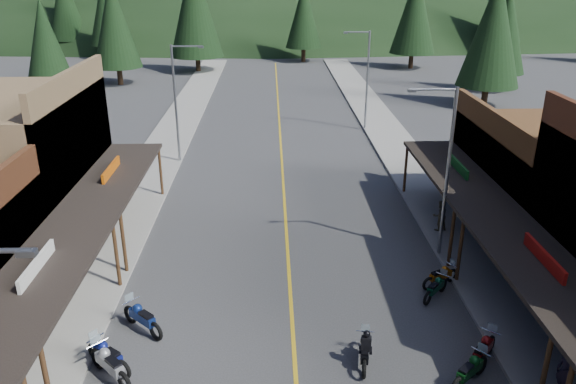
{
  "coord_description": "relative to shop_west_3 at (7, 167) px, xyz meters",
  "views": [
    {
      "loc": [
        -0.72,
        -15.19,
        12.7
      ],
      "look_at": [
        0.02,
        8.82,
        3.0
      ],
      "focal_mm": 35.0,
      "sensor_mm": 36.0,
      "label": 1
    }
  ],
  "objects": [
    {
      "name": "ground",
      "position": [
        13.78,
        -11.3,
        -3.52
      ],
      "size": [
        220.0,
        220.0,
        0.0
      ],
      "primitive_type": "plane",
      "color": "#38383A",
      "rests_on": "ground"
    },
    {
      "name": "centerline",
      "position": [
        13.78,
        8.7,
        -3.51
      ],
      "size": [
        0.15,
        90.0,
        0.01
      ],
      "primitive_type": "cube",
      "color": "gold",
      "rests_on": "ground"
    },
    {
      "name": "sidewalk_west",
      "position": [
        5.08,
        8.7,
        -3.44
      ],
      "size": [
        3.4,
        94.0,
        0.15
      ],
      "primitive_type": "cube",
      "color": "gray",
      "rests_on": "ground"
    },
    {
      "name": "sidewalk_east",
      "position": [
        22.48,
        8.7,
        -3.44
      ],
      "size": [
        3.4,
        94.0,
        0.15
      ],
      "primitive_type": "cube",
      "color": "gray",
      "rests_on": "ground"
    },
    {
      "name": "shop_west_3",
      "position": [
        0.0,
        0.0,
        0.0
      ],
      "size": [
        10.9,
        10.2,
        8.2
      ],
      "color": "brown",
      "rests_on": "ground"
    },
    {
      "name": "shop_east_3",
      "position": [
        27.54,
        0.0,
        -0.99
      ],
      "size": [
        10.9,
        10.2,
        6.2
      ],
      "color": "#4C2D16",
      "rests_on": "ground"
    },
    {
      "name": "streetlight_1",
      "position": [
        6.83,
        10.7,
        0.94
      ],
      "size": [
        2.16,
        0.18,
        8.0
      ],
      "color": "gray",
      "rests_on": "ground"
    },
    {
      "name": "streetlight_2",
      "position": [
        20.74,
        -3.3,
        0.94
      ],
      "size": [
        2.16,
        0.18,
        8.0
      ],
      "color": "gray",
      "rests_on": "ground"
    },
    {
      "name": "streetlight_3",
      "position": [
        20.74,
        18.7,
        0.94
      ],
      "size": [
        2.16,
        0.18,
        8.0
      ],
      "color": "gray",
      "rests_on": "ground"
    },
    {
      "name": "ridge_hill",
      "position": [
        13.78,
        123.7,
        -3.52
      ],
      "size": [
        310.0,
        140.0,
        60.0
      ],
      "primitive_type": "ellipsoid",
      "color": "black",
      "rests_on": "ground"
    },
    {
      "name": "pine_1",
      "position": [
        -10.22,
        58.7,
        3.72
      ],
      "size": [
        5.88,
        5.88,
        12.5
      ],
      "color": "black",
      "rests_on": "ground"
    },
    {
      "name": "pine_2",
      "position": [
        3.78,
        46.7,
        4.47
      ],
      "size": [
        6.72,
        6.72,
        14.0
      ],
      "color": "black",
      "rests_on": "ground"
    },
    {
      "name": "pine_3",
      "position": [
        17.78,
        54.7,
        2.96
      ],
      "size": [
        5.04,
        5.04,
        11.0
      ],
      "color": "black",
      "rests_on": "ground"
    },
    {
      "name": "pine_4",
      "position": [
        31.78,
        48.7,
        3.72
      ],
      "size": [
        5.88,
        5.88,
        12.5
      ],
      "color": "black",
      "rests_on": "ground"
    },
    {
      "name": "pine_5",
      "position": [
        47.78,
        60.7,
        4.47
      ],
      "size": [
        6.72,
        6.72,
        14.0
      ],
      "color": "black",
      "rests_on": "ground"
    },
    {
      "name": "pine_7",
      "position": [
        -18.22,
        64.7,
        3.72
      ],
      "size": [
        5.88,
        5.88,
        12.5
      ],
      "color": "black",
      "rests_on": "ground"
    },
    {
      "name": "pine_8",
      "position": [
        -8.22,
        28.7,
        2.46
      ],
      "size": [
        4.48,
        4.48,
        10.0
      ],
      "color": "black",
      "rests_on": "ground"
    },
    {
      "name": "pine_9",
      "position": [
        37.78,
        33.7,
        2.86
      ],
      "size": [
        4.93,
        4.93,
        10.8
      ],
      "color": "black",
      "rests_on": "ground"
    },
    {
      "name": "pine_10",
      "position": [
        -4.22,
        38.7,
        3.27
      ],
      "size": [
        5.38,
        5.38,
        11.6
      ],
      "color": "black",
      "rests_on": "ground"
    },
    {
      "name": "pine_11",
      "position": [
        33.78,
        26.7,
        3.67
      ],
      "size": [
        5.82,
        5.82,
        12.4
      ],
      "color": "black",
      "rests_on": "ground"
    },
    {
      "name": "bike_west_7",
      "position": [
        7.7,
        -11.45,
        -2.85
      ],
      "size": [
        2.2,
        2.2,
        1.33
      ],
      "primitive_type": null,
      "rotation": [
        0.0,
        0.0,
        0.78
      ],
      "color": "#A2A2A8",
      "rests_on": "ground"
    },
    {
      "name": "bike_west_8",
      "position": [
        7.5,
        -10.91,
        -2.91
      ],
      "size": [
        2.12,
        1.86,
        1.22
      ],
      "primitive_type": null,
      "rotation": [
        0.0,
        0.0,
        0.91
      ],
      "color": "navy",
      "rests_on": "ground"
    },
    {
      "name": "bike_west_9",
      "position": [
        8.2,
        -8.81,
        -2.88
      ],
      "size": [
        2.15,
        2.08,
        1.28
      ],
      "primitive_type": null,
      "rotation": [
        0.0,
        0.0,
        0.82
      ],
      "color": "navy",
      "rests_on": "ground"
    },
    {
      "name": "bike_east_7",
      "position": [
        19.39,
        -12.04,
        -2.92
      ],
      "size": [
        2.04,
        1.9,
        1.2
      ],
      "primitive_type": null,
      "rotation": [
        0.0,
        0.0,
        -0.85
      ],
      "color": "#0C3F15",
      "rests_on": "ground"
    },
    {
      "name": "bike_east_8",
      "position": [
        20.16,
        -11.07,
        -2.91
      ],
      "size": [
        1.93,
        2.09,
        1.22
      ],
      "primitive_type": null,
      "rotation": [
        0.0,
        0.0,
        -0.7
      ],
      "color": "maroon",
      "rests_on": "ground"
    },
    {
      "name": "bike_east_9",
      "position": [
        19.71,
        -6.91,
        -2.99
      ],
      "size": [
        1.71,
        1.78,
        1.06
      ],
      "primitive_type": null,
      "rotation": [
        0.0,
        0.0,
        -0.75
      ],
      "color": "#0C3E24",
      "rests_on": "ground"
    },
    {
      "name": "bike_east_10",
      "position": [
        20.18,
        -5.98,
        -2.98
      ],
      "size": [
        1.95,
        1.44,
        1.08
      ],
      "primitive_type": null,
      "rotation": [
        0.0,
        0.0,
        -1.08
      ],
      "color": "#A3530B",
      "rests_on": "ground"
    },
    {
      "name": "rider_on_bike",
      "position": [
        16.16,
        -10.92,
        -2.92
      ],
      "size": [
        0.97,
        2.04,
        1.49
      ],
      "rotation": [
        0.0,
        0.0,
        -0.17
      ],
      "color": "black",
      "rests_on": "ground"
    },
    {
      "name": "pedestrian_east_a",
      "position": [
        22.1,
        -12.75,
        -2.49
      ],
      "size": [
        0.59,
        0.74,
        1.75
      ],
      "primitive_type": "imported",
      "rotation": [
        0.0,
        0.0,
        -1.26
      ],
      "color": "#261E2E",
      "rests_on": "sidewalk_east"
    },
    {
      "name": "pedestrian_east_b",
      "position": [
        21.57,
        -0.82,
        -2.57
      ],
      "size": [
        0.85,
        0.6,
        1.6
      ],
      "primitive_type": "imported",
      "rotation": [
        0.0,
        0.0,
        3.36
      ],
      "color": "brown",
      "rests_on": "sidewalk_east"
    }
  ]
}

